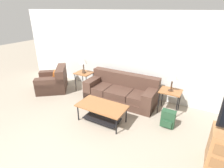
{
  "coord_description": "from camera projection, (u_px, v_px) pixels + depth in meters",
  "views": [
    {
      "loc": [
        2.08,
        -1.27,
        2.65
      ],
      "look_at": [
        0.0,
        2.41,
        0.8
      ],
      "focal_mm": 28.0,
      "sensor_mm": 36.0,
      "label": 1
    }
  ],
  "objects": [
    {
      "name": "couch",
      "position": [
        121.0,
        92.0,
        5.34
      ],
      "size": [
        2.18,
        0.91,
        0.82
      ],
      "color": "#4C3328",
      "rests_on": "ground_plane"
    },
    {
      "name": "table_lamp_right",
      "position": [
        173.0,
        76.0,
        4.42
      ],
      "size": [
        0.25,
        0.25,
        0.54
      ],
      "color": "#472D1E",
      "rests_on": "side_table_right"
    },
    {
      "name": "armchair",
      "position": [
        53.0,
        82.0,
        6.07
      ],
      "size": [
        1.37,
        1.39,
        0.8
      ],
      "color": "#4C3328",
      "rests_on": "ground_plane"
    },
    {
      "name": "side_table_left",
      "position": [
        84.0,
        74.0,
        5.91
      ],
      "size": [
        0.55,
        0.48,
        0.65
      ],
      "color": "#935B33",
      "rests_on": "ground_plane"
    },
    {
      "name": "side_table_right",
      "position": [
        170.0,
        93.0,
        4.62
      ],
      "size": [
        0.55,
        0.48,
        0.65
      ],
      "color": "#935B33",
      "rests_on": "ground_plane"
    },
    {
      "name": "backpack",
      "position": [
        168.0,
        119.0,
        4.17
      ],
      "size": [
        0.32,
        0.25,
        0.43
      ],
      "color": "#23472D",
      "rests_on": "ground_plane"
    },
    {
      "name": "wall_back",
      "position": [
        132.0,
        55.0,
        5.43
      ],
      "size": [
        9.02,
        0.06,
        2.6
      ],
      "color": "silver",
      "rests_on": "ground_plane"
    },
    {
      "name": "table_lamp_left",
      "position": [
        83.0,
        61.0,
        5.72
      ],
      "size": [
        0.25,
        0.25,
        0.54
      ],
      "color": "#472D1E",
      "rests_on": "side_table_left"
    },
    {
      "name": "picture_frame",
      "position": [
        83.0,
        71.0,
        5.78
      ],
      "size": [
        0.1,
        0.04,
        0.13
      ],
      "color": "#4C3828",
      "rests_on": "side_table_left"
    },
    {
      "name": "coffee_table",
      "position": [
        102.0,
        110.0,
        4.32
      ],
      "size": [
        1.21,
        0.64,
        0.46
      ],
      "color": "#935B33",
      "rests_on": "ground_plane"
    }
  ]
}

